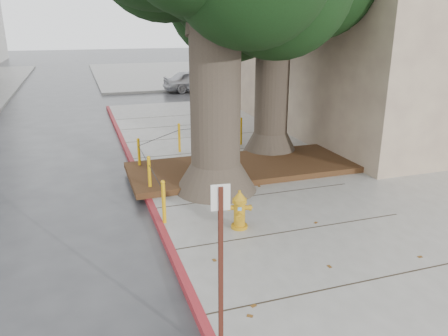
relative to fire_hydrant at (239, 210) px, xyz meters
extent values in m
plane|color=#28282B|center=(0.50, -0.47, -0.55)|extent=(140.00, 140.00, 0.00)
cube|color=slate|center=(6.50, 2.03, -0.47)|extent=(16.00, 26.00, 0.15)
cube|color=slate|center=(6.50, 29.53, -0.47)|extent=(16.00, 20.00, 0.15)
cube|color=maroon|center=(-1.50, 2.03, -0.47)|extent=(0.14, 26.00, 0.16)
cube|color=black|center=(1.40, 3.43, -0.32)|extent=(6.40, 2.60, 0.16)
cube|color=tan|center=(10.50, 8.03, 4.45)|extent=(12.00, 13.00, 10.00)
cube|color=silver|center=(16.50, 25.53, 3.95)|extent=(10.00, 10.00, 9.00)
cube|color=slate|center=(22.50, 31.53, 5.45)|extent=(12.00, 14.00, 12.00)
cone|color=#4C3F33|center=(0.20, 2.23, -0.05)|extent=(2.04, 2.04, 0.70)
cylinder|color=#4C3F33|center=(0.20, 2.23, 1.98)|extent=(1.20, 1.20, 4.22)
cone|color=#4C3F33|center=(2.80, 4.73, -0.05)|extent=(1.77, 1.77, 0.70)
cylinder|color=#4C3F33|center=(2.80, 4.73, 1.77)|extent=(1.04, 1.04, 3.84)
cylinder|color=#CC910B|center=(-1.40, 0.73, 0.05)|extent=(0.08, 0.08, 0.90)
sphere|color=#CC910B|center=(-1.40, 0.73, 0.50)|extent=(0.09, 0.09, 0.09)
cylinder|color=#CC910B|center=(-1.40, 2.53, 0.05)|extent=(0.08, 0.08, 0.90)
sphere|color=#CC910B|center=(-1.40, 2.53, 0.50)|extent=(0.09, 0.09, 0.09)
cylinder|color=#CC910B|center=(-1.40, 4.33, 0.05)|extent=(0.08, 0.08, 0.90)
sphere|color=#CC910B|center=(-1.40, 4.33, 0.50)|extent=(0.09, 0.09, 0.09)
cylinder|color=#CC910B|center=(0.10, 5.83, 0.05)|extent=(0.08, 0.08, 0.90)
sphere|color=#CC910B|center=(0.10, 5.83, 0.50)|extent=(0.09, 0.09, 0.09)
cylinder|color=#CC910B|center=(2.30, 6.03, 0.05)|extent=(0.08, 0.08, 0.90)
sphere|color=#CC910B|center=(2.30, 6.03, 0.50)|extent=(0.09, 0.09, 0.09)
cylinder|color=black|center=(-1.40, 1.63, 0.32)|extent=(0.02, 1.80, 0.02)
cylinder|color=black|center=(-1.40, 3.43, 0.32)|extent=(0.02, 1.80, 0.02)
cylinder|color=black|center=(-0.65, 5.08, 0.32)|extent=(1.51, 1.51, 0.02)
cylinder|color=black|center=(1.20, 5.93, 0.32)|extent=(2.20, 0.22, 0.02)
cylinder|color=#C18813|center=(0.00, 0.01, -0.37)|extent=(0.43, 0.43, 0.06)
cylinder|color=#C18813|center=(0.00, 0.01, -0.08)|extent=(0.29, 0.29, 0.53)
cylinder|color=#C18813|center=(0.00, 0.01, 0.20)|extent=(0.39, 0.39, 0.07)
cone|color=#C18813|center=(0.00, 0.01, 0.30)|extent=(0.36, 0.36, 0.15)
cylinder|color=#C18813|center=(0.00, 0.01, 0.39)|extent=(0.07, 0.07, 0.05)
cylinder|color=#C18813|center=(-0.13, 0.05, 0.05)|extent=(0.17, 0.14, 0.10)
cylinder|color=#C18813|center=(0.13, -0.04, 0.05)|extent=(0.17, 0.14, 0.10)
cylinder|color=#C18813|center=(-0.04, -0.12, -0.08)|extent=(0.18, 0.18, 0.14)
cube|color=#5999D8|center=(-0.04, -0.11, 0.07)|extent=(0.07, 0.03, 0.07)
cube|color=#471911|center=(-1.45, -3.22, 0.72)|extent=(0.06, 0.06, 2.24)
cube|color=silver|center=(-1.45, -3.22, 1.71)|extent=(0.22, 0.04, 0.31)
imported|color=#AFAFB4|center=(4.23, 19.39, 0.12)|extent=(4.00, 1.76, 1.34)
imported|color=maroon|center=(12.57, 18.38, 0.13)|extent=(4.16, 1.56, 1.36)
camera|label=1|loc=(-2.86, -7.55, 3.58)|focal=35.00mm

